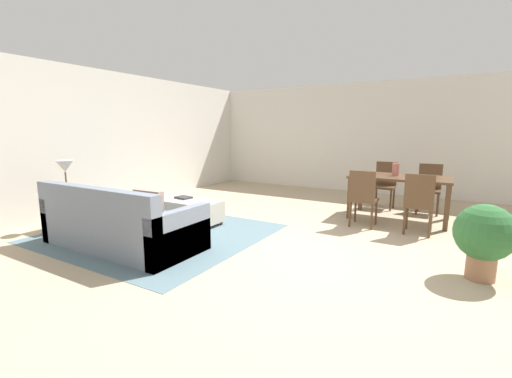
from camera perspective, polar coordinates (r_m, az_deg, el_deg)
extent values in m
plane|color=tan|center=(4.38, 7.04, -10.92)|extent=(10.80, 10.80, 0.00)
cube|color=silver|center=(8.92, 20.36, 7.93)|extent=(9.00, 0.12, 2.70)
cube|color=silver|center=(7.46, -24.69, 7.41)|extent=(0.12, 11.00, 2.70)
cube|color=slate|center=(5.43, -15.76, -7.07)|extent=(3.00, 2.80, 0.01)
cube|color=slate|center=(4.97, -21.16, -6.45)|extent=(2.18, 0.99, 0.42)
cube|color=slate|center=(4.64, -25.48, -2.41)|extent=(2.18, 0.16, 0.44)
cube|color=slate|center=(5.77, -27.54, -3.70)|extent=(0.14, 0.99, 0.62)
cube|color=slate|center=(4.21, -12.52, -7.47)|extent=(0.14, 0.99, 0.62)
cube|color=tan|center=(5.31, -27.03, -1.55)|extent=(0.36, 0.12, 0.36)
cube|color=beige|center=(4.96, -24.46, -2.23)|extent=(0.34, 0.13, 0.34)
cube|color=tan|center=(4.63, -21.27, -2.63)|extent=(0.37, 0.14, 0.37)
cube|color=gray|center=(4.31, -17.51, -2.95)|extent=(0.42, 0.14, 0.42)
cube|color=#B7AD9E|center=(5.82, -11.37, -3.46)|extent=(1.15, 0.56, 0.34)
cylinder|color=#513823|center=(6.37, -13.45, -4.23)|extent=(0.05, 0.05, 0.06)
cylinder|color=#513823|center=(5.71, -5.83, -5.63)|extent=(0.05, 0.05, 0.06)
cylinder|color=#513823|center=(6.07, -16.45, -5.08)|extent=(0.05, 0.05, 0.06)
cylinder|color=#513823|center=(5.37, -8.74, -6.71)|extent=(0.05, 0.05, 0.06)
cube|color=olive|center=(6.08, -28.90, -0.88)|extent=(0.40, 0.40, 0.03)
cylinder|color=olive|center=(6.36, -28.16, -2.99)|extent=(0.04, 0.04, 0.53)
cylinder|color=olive|center=(6.07, -26.48, -3.41)|extent=(0.04, 0.04, 0.53)
cylinder|color=olive|center=(6.19, -30.84, -3.53)|extent=(0.04, 0.04, 0.53)
cylinder|color=olive|center=(5.90, -29.24, -3.99)|extent=(0.04, 0.04, 0.53)
cylinder|color=brown|center=(6.07, -28.92, -0.63)|extent=(0.16, 0.16, 0.02)
cylinder|color=brown|center=(6.05, -29.05, 0.98)|extent=(0.02, 0.02, 0.32)
cone|color=silver|center=(6.02, -29.25, 3.33)|extent=(0.26, 0.26, 0.18)
cube|color=#513823|center=(6.41, 22.90, 1.80)|extent=(1.62, 0.91, 0.04)
cube|color=#513823|center=(6.98, 17.06, -0.42)|extent=(0.07, 0.07, 0.72)
cube|color=#513823|center=(6.80, 29.40, -1.52)|extent=(0.07, 0.07, 0.72)
cube|color=#513823|center=(6.23, 15.34, -1.52)|extent=(0.07, 0.07, 0.72)
cube|color=#513823|center=(6.03, 29.20, -2.80)|extent=(0.07, 0.07, 0.72)
cube|color=#513823|center=(5.80, 17.52, -1.75)|extent=(0.40, 0.40, 0.04)
cube|color=#513823|center=(5.58, 17.24, 0.49)|extent=(0.40, 0.04, 0.47)
cylinder|color=#513823|center=(6.05, 16.21, -3.41)|extent=(0.04, 0.04, 0.41)
cylinder|color=#513823|center=(5.98, 19.37, -3.73)|extent=(0.04, 0.04, 0.41)
cylinder|color=#513823|center=(5.72, 15.36, -4.10)|extent=(0.04, 0.04, 0.41)
cylinder|color=#513823|center=(5.65, 18.70, -4.45)|extent=(0.04, 0.04, 0.41)
cube|color=#513823|center=(5.68, 25.52, -2.50)|extent=(0.41, 0.41, 0.04)
cube|color=#513823|center=(5.45, 25.57, -0.24)|extent=(0.40, 0.05, 0.47)
cylinder|color=#513823|center=(5.90, 23.84, -4.18)|extent=(0.04, 0.04, 0.41)
cylinder|color=#513823|center=(5.88, 27.14, -4.48)|extent=(0.04, 0.04, 0.41)
cylinder|color=#513823|center=(5.57, 23.47, -4.95)|extent=(0.04, 0.04, 0.41)
cylinder|color=#513823|center=(5.55, 26.97, -5.26)|extent=(0.04, 0.04, 0.41)
cube|color=#513823|center=(7.24, 20.52, 0.30)|extent=(0.40, 0.40, 0.04)
cube|color=#513823|center=(7.38, 20.90, 2.45)|extent=(0.40, 0.04, 0.47)
cylinder|color=#513823|center=(7.09, 21.51, -1.80)|extent=(0.04, 0.04, 0.41)
cylinder|color=#513823|center=(7.15, 18.83, -1.55)|extent=(0.04, 0.04, 0.41)
cylinder|color=#513823|center=(7.42, 21.95, -1.34)|extent=(0.04, 0.04, 0.41)
cylinder|color=#513823|center=(7.48, 19.38, -1.10)|extent=(0.04, 0.04, 0.41)
cube|color=#513823|center=(7.11, 26.80, -0.29)|extent=(0.41, 0.41, 0.04)
cube|color=#513823|center=(7.26, 27.03, 1.91)|extent=(0.40, 0.05, 0.47)
cylinder|color=#513823|center=(6.98, 27.98, -2.44)|extent=(0.04, 0.04, 0.41)
cylinder|color=#513823|center=(7.00, 25.20, -2.20)|extent=(0.04, 0.04, 0.41)
cylinder|color=#513823|center=(7.31, 28.07, -1.93)|extent=(0.04, 0.04, 0.41)
cylinder|color=#513823|center=(7.33, 25.41, -1.71)|extent=(0.04, 0.04, 0.41)
cylinder|color=#B26659|center=(6.45, 22.23, 3.04)|extent=(0.12, 0.12, 0.22)
cube|color=#333338|center=(5.92, -11.98, -1.39)|extent=(0.29, 0.24, 0.03)
cylinder|color=#996B4C|center=(4.35, 33.34, -10.83)|extent=(0.28, 0.28, 0.26)
sphere|color=#2D6633|center=(4.24, 33.82, -6.02)|extent=(0.59, 0.59, 0.59)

